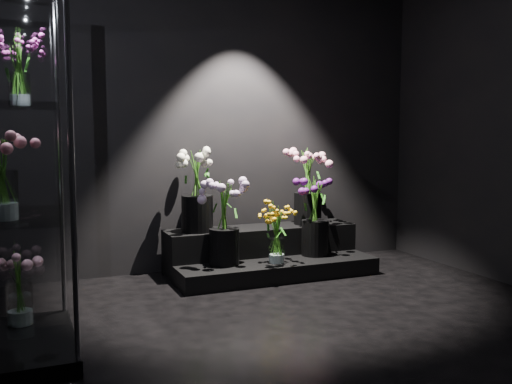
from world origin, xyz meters
TOP-DOWN VIEW (x-y plane):
  - floor at (0.00, 0.00)m, footprint 4.00×4.00m
  - wall_back at (0.00, 2.00)m, footprint 4.00×0.00m
  - display_riser at (0.33, 1.65)m, footprint 1.76×0.78m
  - display_case at (-1.70, 0.41)m, footprint 0.55×0.92m
  - bouquet_orange_bells at (0.29, 1.35)m, footprint 0.33×0.33m
  - bouquet_lilac at (-0.13, 1.47)m, footprint 0.44×0.44m
  - bouquet_purple at (0.74, 1.49)m, footprint 0.41×0.41m
  - bouquet_cream_roses at (-0.28, 1.74)m, footprint 0.45×0.45m
  - bouquet_pink_roses at (0.79, 1.74)m, footprint 0.47×0.47m
  - bouquet_case_pink at (-1.76, 0.24)m, footprint 0.36×0.36m
  - bouquet_case_magenta at (-1.66, 0.58)m, footprint 0.26×0.26m
  - bouquet_case_base_pink at (-1.71, 0.67)m, footprint 0.36×0.36m

SIDE VIEW (x-z plane):
  - floor at x=0.00m, z-range 0.00..0.00m
  - display_riser at x=0.33m, z-range -0.03..0.36m
  - bouquet_case_base_pink at x=-1.71m, z-range 0.11..0.56m
  - bouquet_orange_bells at x=0.29m, z-range 0.15..0.67m
  - bouquet_lilac at x=-0.13m, z-range 0.20..0.88m
  - bouquet_purple at x=0.74m, z-range 0.19..0.90m
  - bouquet_cream_roses at x=-0.28m, z-range 0.43..1.14m
  - bouquet_pink_roses at x=0.79m, z-range 0.44..1.15m
  - display_case at x=-1.70m, z-range 0.00..2.03m
  - bouquet_case_pink at x=-1.76m, z-range 0.80..1.28m
  - wall_back at x=0.00m, z-range -0.60..3.40m
  - bouquet_case_magenta at x=-1.66m, z-range 1.40..1.79m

